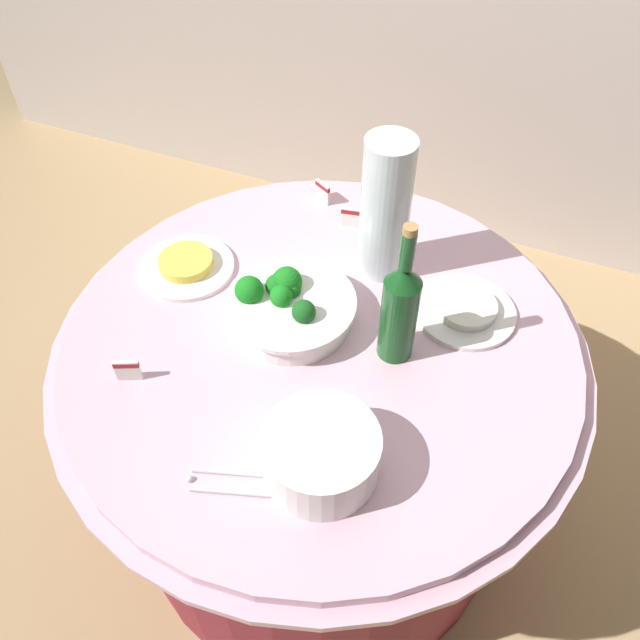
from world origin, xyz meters
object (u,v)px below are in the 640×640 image
Objects in this scene: label_placard_front at (323,191)px; decorative_fruit_vase at (385,215)px; broccoli_bowl at (289,307)px; label_placard_rear at (127,369)px; plate_stack at (321,454)px; serving_tongs at (230,482)px; food_plate_fried_egg at (187,265)px; food_plate_rice at (466,310)px; label_placard_mid at (351,216)px; wine_bottle at (400,309)px.

decorative_fruit_vase is at bearing -39.32° from label_placard_front.
label_placard_rear is at bearing -130.54° from broccoli_bowl.
decorative_fruit_vase reaches higher than plate_stack.
serving_tongs is 0.57m from food_plate_fried_egg.
food_plate_rice is (0.29, 0.56, 0.01)m from serving_tongs.
label_placard_mid is at bearing 68.19° from label_placard_rear.
label_placard_mid is (0.10, -0.07, 0.00)m from label_placard_front.
serving_tongs is (0.06, -0.40, -0.04)m from broccoli_bowl.
label_placard_front is (-0.09, 0.41, -0.01)m from broccoli_bowl.
broccoli_bowl is 0.29m from decorative_fruit_vase.
food_plate_rice is 1.00× the size of food_plate_fried_egg.
plate_stack reaches higher than food_plate_rice.
label_placard_mid is at bearing 87.51° from broccoli_bowl.
plate_stack reaches higher than food_plate_fried_egg.
label_placard_rear is at bearing -143.49° from food_plate_rice.
wine_bottle is 0.26m from decorative_fruit_vase.
food_plate_fried_egg is (-0.28, 0.05, -0.03)m from broccoli_bowl.
food_plate_rice is (0.22, -0.07, -0.14)m from decorative_fruit_vase.
label_placard_mid is (0.01, 0.34, -0.01)m from broccoli_bowl.
label_placard_front is at bearing 78.30° from label_placard_rear.
broccoli_bowl is 1.69× the size of serving_tongs.
broccoli_bowl is at bearing -10.35° from food_plate_fried_egg.
broccoli_bowl reaches higher than label_placard_rear.
decorative_fruit_vase is 1.55× the size of food_plate_fried_egg.
plate_stack is 0.49m from food_plate_rice.
label_placard_rear is (-0.43, 0.04, -0.02)m from plate_stack.
label_placard_mid is at bearing 135.85° from decorative_fruit_vase.
label_placard_mid is at bearing 105.92° from plate_stack.
wine_bottle reaches higher than food_plate_rice.
decorative_fruit_vase is at bearing 84.01° from serving_tongs.
food_plate_rice is 0.64m from food_plate_fried_egg.
plate_stack is at bearing -56.94° from broccoli_bowl.
plate_stack is 0.62× the size of wine_bottle.
plate_stack is at bearing -36.60° from food_plate_fried_egg.
serving_tongs is at bearing -23.85° from label_placard_rear.
food_plate_fried_egg is (-0.35, 0.45, 0.01)m from serving_tongs.
label_placard_mid is at bearing 151.49° from food_plate_rice.
wine_bottle is 0.99× the size of decorative_fruit_vase.
decorative_fruit_vase is at bearing -44.15° from label_placard_mid.
decorative_fruit_vase reaches higher than serving_tongs.
label_placard_front is (-0.29, 0.72, -0.02)m from plate_stack.
wine_bottle is 6.11× the size of label_placard_front.
food_plate_fried_egg is at bearing 99.65° from label_placard_rear.
broccoli_bowl is 5.09× the size of label_placard_rear.
plate_stack reaches higher than label_placard_rear.
wine_bottle is 1.53× the size of food_plate_fried_egg.
label_placard_mid is (-0.34, 0.18, 0.02)m from food_plate_rice.
serving_tongs is 0.82m from label_placard_front.
decorative_fruit_vase reaches higher than label_placard_mid.
label_placard_mid reaches higher than food_plate_fried_egg.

